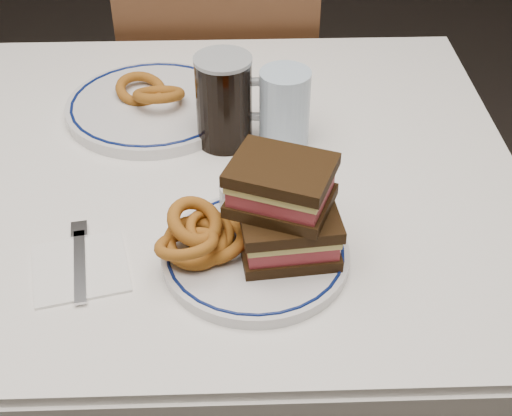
{
  "coord_description": "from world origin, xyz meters",
  "views": [
    {
      "loc": [
        0.2,
        -0.9,
        1.39
      ],
      "look_at": [
        0.22,
        -0.23,
        0.84
      ],
      "focal_mm": 50.0,
      "sensor_mm": 36.0,
      "label": 1
    }
  ],
  "objects_px": {
    "chair_far": "(222,106)",
    "far_plate": "(153,106)",
    "main_plate": "(255,254)",
    "beer_mug": "(226,101)",
    "reuben_sandwich": "(285,209)"
  },
  "relations": [
    {
      "from": "chair_far",
      "to": "far_plate",
      "type": "bearing_deg",
      "value": -103.58
    },
    {
      "from": "main_plate",
      "to": "beer_mug",
      "type": "relative_size",
      "value": 1.65
    },
    {
      "from": "chair_far",
      "to": "reuben_sandwich",
      "type": "height_order",
      "value": "chair_far"
    },
    {
      "from": "main_plate",
      "to": "beer_mug",
      "type": "xyz_separation_m",
      "value": [
        -0.04,
        0.28,
        0.07
      ]
    },
    {
      "from": "beer_mug",
      "to": "reuben_sandwich",
      "type": "bearing_deg",
      "value": -75.0
    },
    {
      "from": "chair_far",
      "to": "far_plate",
      "type": "distance_m",
      "value": 0.53
    },
    {
      "from": "main_plate",
      "to": "reuben_sandwich",
      "type": "distance_m",
      "value": 0.08
    },
    {
      "from": "beer_mug",
      "to": "far_plate",
      "type": "distance_m",
      "value": 0.17
    },
    {
      "from": "chair_far",
      "to": "main_plate",
      "type": "relative_size",
      "value": 3.73
    },
    {
      "from": "beer_mug",
      "to": "far_plate",
      "type": "bearing_deg",
      "value": 143.06
    },
    {
      "from": "far_plate",
      "to": "reuben_sandwich",
      "type": "bearing_deg",
      "value": -61.6
    },
    {
      "from": "main_plate",
      "to": "chair_far",
      "type": "bearing_deg",
      "value": 93.92
    },
    {
      "from": "beer_mug",
      "to": "chair_far",
      "type": "bearing_deg",
      "value": 92.08
    },
    {
      "from": "chair_far",
      "to": "beer_mug",
      "type": "distance_m",
      "value": 0.63
    },
    {
      "from": "far_plate",
      "to": "chair_far",
      "type": "bearing_deg",
      "value": 76.42
    }
  ]
}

